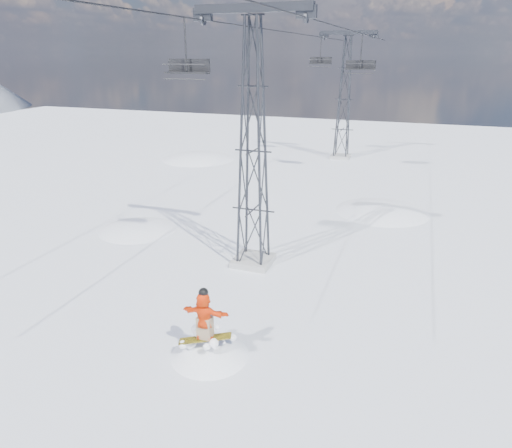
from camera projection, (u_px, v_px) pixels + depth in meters
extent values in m
plane|color=white|center=(150.00, 357.00, 15.29)|extent=(120.00, 120.00, 0.00)
sphere|color=white|center=(149.00, 342.00, 28.99)|extent=(16.00, 16.00, 16.00)
sphere|color=white|center=(369.00, 337.00, 32.65)|extent=(20.00, 20.00, 20.00)
sphere|color=white|center=(203.00, 258.00, 47.40)|extent=(22.00, 22.00, 22.00)
cube|color=#999999|center=(253.00, 261.00, 22.05)|extent=(1.80, 1.80, 0.30)
cube|color=#2D2F34|center=(253.00, 8.00, 18.13)|extent=(5.00, 0.35, 0.35)
cube|color=#2D2F34|center=(203.00, 15.00, 18.89)|extent=(0.80, 0.25, 0.50)
cube|color=#2D2F34|center=(307.00, 12.00, 17.52)|extent=(0.80, 0.25, 0.50)
cube|color=#999999|center=(340.00, 157.00, 44.11)|extent=(1.80, 1.80, 0.30)
cube|color=#2D2F34|center=(349.00, 32.00, 40.20)|extent=(5.00, 0.35, 0.35)
cube|color=#2D2F34|center=(324.00, 35.00, 40.95)|extent=(0.80, 0.25, 0.50)
cube|color=#2D2F34|center=(374.00, 35.00, 39.59)|extent=(0.80, 0.25, 0.50)
cylinder|color=black|center=(281.00, 31.00, 29.11)|extent=(0.06, 51.00, 0.06)
cylinder|color=black|center=(351.00, 30.00, 27.74)|extent=(0.06, 51.00, 0.06)
sphere|color=white|center=(212.00, 396.00, 16.02)|extent=(4.40, 4.40, 4.40)
cube|color=#9C8814|center=(205.00, 339.00, 14.84)|extent=(1.74, 0.84, 0.33)
imported|color=#FF420B|center=(204.00, 316.00, 14.54)|extent=(1.58, 0.59, 1.68)
cube|color=#887154|center=(205.00, 328.00, 14.70)|extent=(0.49, 0.39, 0.77)
sphere|color=black|center=(203.00, 293.00, 14.25)|extent=(0.31, 0.31, 0.31)
cylinder|color=black|center=(186.00, 46.00, 17.84)|extent=(0.07, 0.07, 2.03)
cube|color=black|center=(187.00, 73.00, 18.20)|extent=(1.85, 0.42, 0.07)
cube|color=black|center=(189.00, 65.00, 18.28)|extent=(1.85, 0.06, 0.51)
cylinder|color=black|center=(185.00, 79.00, 18.08)|extent=(1.85, 0.06, 0.06)
cylinder|color=black|center=(183.00, 64.00, 17.84)|extent=(1.85, 0.05, 0.05)
cylinder|color=black|center=(361.00, 52.00, 33.31)|extent=(0.09, 0.09, 2.43)
cube|color=black|center=(360.00, 69.00, 33.74)|extent=(2.21, 0.50, 0.09)
cube|color=black|center=(361.00, 65.00, 33.84)|extent=(2.21, 0.07, 0.61)
cylinder|color=black|center=(359.00, 73.00, 33.60)|extent=(2.21, 0.07, 0.07)
cylinder|color=black|center=(360.00, 64.00, 33.31)|extent=(2.21, 0.06, 0.06)
cylinder|color=black|center=(321.00, 51.00, 40.45)|extent=(0.08, 0.08, 2.21)
cube|color=black|center=(320.00, 64.00, 40.84)|extent=(2.01, 0.45, 0.08)
cube|color=black|center=(321.00, 60.00, 40.93)|extent=(2.01, 0.06, 0.55)
cylinder|color=black|center=(319.00, 67.00, 40.71)|extent=(2.01, 0.06, 0.06)
cylinder|color=black|center=(319.00, 60.00, 40.45)|extent=(2.01, 0.05, 0.05)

